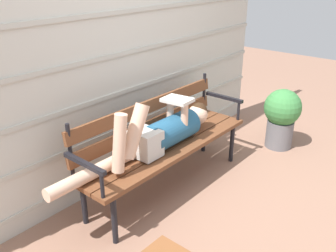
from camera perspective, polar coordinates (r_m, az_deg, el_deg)
The scene contains 5 objects.
ground_plane at distance 3.39m, azimuth 1.71°, elevation -10.20°, with size 12.00×12.00×0.00m, color #936B56.
house_siding at distance 3.30m, azimuth -6.54°, elevation 11.34°, with size 4.10×0.08×2.38m.
park_bench at distance 3.26m, azimuth -0.92°, elevation -1.86°, with size 1.83×0.47×0.86m.
reclining_person at distance 3.11m, azimuth -1.15°, elevation -1.07°, with size 1.70×0.26×0.52m.
potted_plant at distance 4.22m, azimuth 17.11°, elevation 1.61°, with size 0.40×0.40×0.67m.
Camera 1 is at (-2.21, -1.74, 1.90)m, focal length 39.58 mm.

